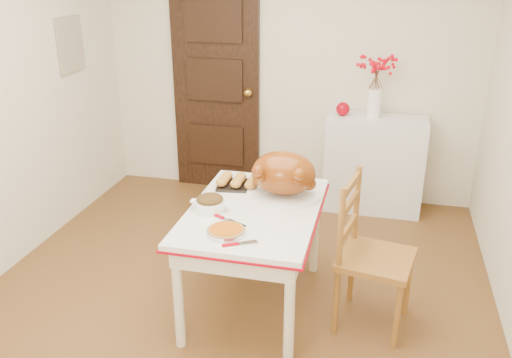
% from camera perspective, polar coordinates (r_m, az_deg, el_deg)
% --- Properties ---
extents(floor, '(3.50, 4.00, 0.00)m').
position_cam_1_polar(floor, '(3.77, -2.67, -12.99)').
color(floor, brown).
rests_on(floor, ground).
extents(wall_back, '(3.50, 0.00, 2.50)m').
position_cam_1_polar(wall_back, '(5.11, 3.46, 11.79)').
color(wall_back, beige).
rests_on(wall_back, ground).
extents(wall_front, '(3.50, 0.00, 2.50)m').
position_cam_1_polar(wall_front, '(1.60, -24.73, -15.46)').
color(wall_front, beige).
rests_on(wall_front, ground).
extents(door_back, '(0.85, 0.06, 2.06)m').
position_cam_1_polar(door_back, '(5.30, -4.23, 9.71)').
color(door_back, black).
rests_on(door_back, ground).
extents(photo_board, '(0.03, 0.35, 0.45)m').
position_cam_1_polar(photo_board, '(4.96, -18.97, 13.26)').
color(photo_board, '#B6AB8D').
rests_on(photo_board, ground).
extents(sideboard, '(0.87, 0.39, 0.87)m').
position_cam_1_polar(sideboard, '(5.04, 12.29, 1.53)').
color(sideboard, silver).
rests_on(sideboard, floor).
extents(kitchen_table, '(0.82, 1.19, 0.71)m').
position_cam_1_polar(kitchen_table, '(3.58, -0.19, -8.27)').
color(kitchen_table, silver).
rests_on(kitchen_table, floor).
extents(chair_oak, '(0.50, 0.50, 0.98)m').
position_cam_1_polar(chair_oak, '(3.42, 12.55, -7.87)').
color(chair_oak, brown).
rests_on(chair_oak, floor).
extents(berry_vase, '(0.27, 0.27, 0.53)m').
position_cam_1_polar(berry_vase, '(4.84, 12.47, 9.35)').
color(berry_vase, white).
rests_on(berry_vase, sideboard).
extents(apple, '(0.12, 0.12, 0.12)m').
position_cam_1_polar(apple, '(4.90, 9.13, 7.30)').
color(apple, '#9B000D').
rests_on(apple, sideboard).
extents(turkey_platter, '(0.50, 0.41, 0.31)m').
position_cam_1_polar(turkey_platter, '(3.51, 2.92, 0.37)').
color(turkey_platter, maroon).
rests_on(turkey_platter, kitchen_table).
extents(pumpkin_pie, '(0.28, 0.28, 0.05)m').
position_cam_1_polar(pumpkin_pie, '(3.10, -3.18, -5.43)').
color(pumpkin_pie, '#AF500A').
rests_on(pumpkin_pie, kitchen_table).
extents(stuffing_dish, '(0.29, 0.26, 0.10)m').
position_cam_1_polar(stuffing_dish, '(3.38, -4.87, -2.51)').
color(stuffing_dish, '#553918').
rests_on(stuffing_dish, kitchen_table).
extents(rolls_tray, '(0.32, 0.27, 0.08)m').
position_cam_1_polar(rolls_tray, '(3.72, -1.85, -0.25)').
color(rolls_tray, '#B26C25').
rests_on(rolls_tray, kitchen_table).
extents(pie_server, '(0.20, 0.15, 0.01)m').
position_cam_1_polar(pie_server, '(3.00, -1.72, -6.79)').
color(pie_server, silver).
rests_on(pie_server, kitchen_table).
extents(carving_knife, '(0.27, 0.18, 0.01)m').
position_cam_1_polar(carving_knife, '(3.26, -2.97, -4.34)').
color(carving_knife, silver).
rests_on(carving_knife, kitchen_table).
extents(drinking_glass, '(0.08, 0.08, 0.12)m').
position_cam_1_polar(drinking_glass, '(3.81, 2.52, 0.65)').
color(drinking_glass, white).
rests_on(drinking_glass, kitchen_table).
extents(shaker_pair, '(0.10, 0.04, 0.09)m').
position_cam_1_polar(shaker_pair, '(3.72, 4.81, -0.20)').
color(shaker_pair, white).
rests_on(shaker_pair, kitchen_table).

